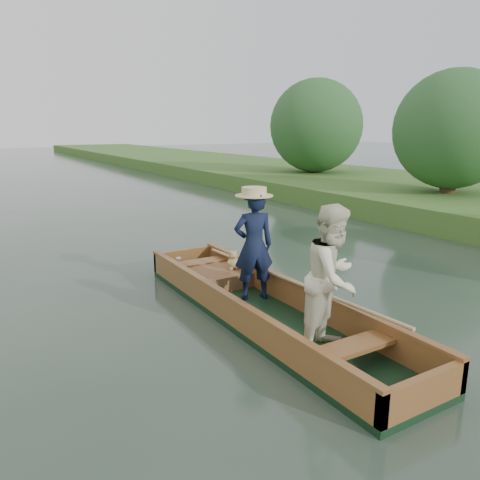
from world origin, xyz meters
TOP-DOWN VIEW (x-y plane):
  - ground at (0.00, 0.00)m, footprint 120.00×120.00m
  - trees_far at (0.12, 8.85)m, footprint 23.15×12.43m
  - punt at (0.08, -0.19)m, footprint 1.15×5.00m

SIDE VIEW (x-z plane):
  - ground at x=0.00m, z-range 0.00..0.00m
  - punt at x=0.08m, z-range -0.30..1.38m
  - trees_far at x=0.12m, z-range 0.16..4.60m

